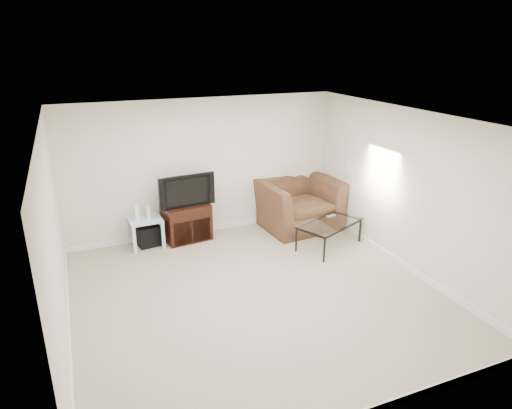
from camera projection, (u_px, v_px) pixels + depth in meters
name	position (u px, v px, depth m)	size (l,w,h in m)	color
floor	(256.00, 294.00, 6.53)	(5.00, 5.00, 0.00)	tan
ceiling	(256.00, 119.00, 5.68)	(5.00, 5.00, 0.00)	white
wall_back	(203.00, 168.00, 8.28)	(5.00, 0.02, 2.50)	silver
wall_left	(54.00, 243.00, 5.20)	(0.02, 5.00, 2.50)	silver
wall_right	(406.00, 191.00, 7.01)	(0.02, 5.00, 2.50)	silver
plate_back	(124.00, 176.00, 7.76)	(0.12, 0.02, 0.12)	white
plate_right_switch	(347.00, 166.00, 8.39)	(0.02, 0.09, 0.13)	white
plate_right_outlet	(353.00, 219.00, 8.46)	(0.02, 0.08, 0.12)	white
tv_stand	(186.00, 222.00, 8.25)	(0.80, 0.56, 0.67)	black
dvd_player	(187.00, 211.00, 8.13)	(0.47, 0.33, 0.07)	black
television	(185.00, 189.00, 8.01)	(0.94, 0.19, 0.58)	black
side_table	(146.00, 232.00, 8.01)	(0.55, 0.55, 0.52)	silver
subwoofer	(148.00, 235.00, 8.06)	(0.37, 0.37, 0.37)	black
game_console	(137.00, 213.00, 7.80)	(0.05, 0.17, 0.24)	white
game_case	(148.00, 212.00, 7.89)	(0.05, 0.15, 0.21)	silver
recliner	(298.00, 196.00, 8.72)	(1.43, 0.93, 1.25)	#523A1D
coffee_table	(329.00, 234.00, 7.97)	(1.18, 0.67, 0.46)	black
remote	(331.00, 216.00, 8.15)	(0.18, 0.05, 0.02)	#B2B2B7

